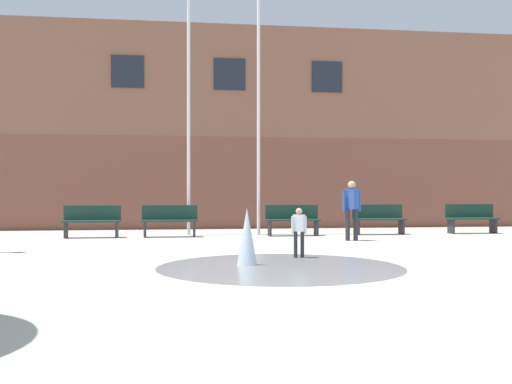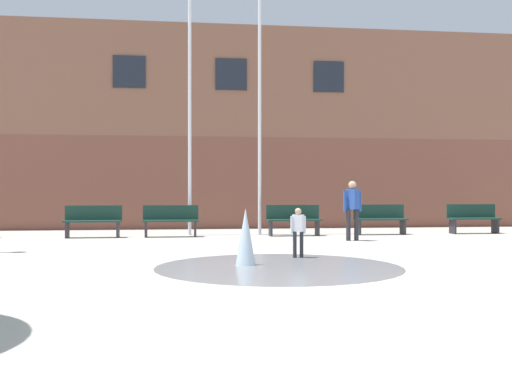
% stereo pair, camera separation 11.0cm
% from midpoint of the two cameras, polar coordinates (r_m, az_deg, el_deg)
% --- Properties ---
extents(ground_plane, '(100.00, 100.00, 0.00)m').
position_cam_midpoint_polar(ground_plane, '(6.39, 9.63, -11.85)').
color(ground_plane, '#B2ADA3').
extents(library_building, '(36.00, 6.05, 7.19)m').
position_cam_midpoint_polar(library_building, '(24.06, -3.33, 5.51)').
color(library_building, brown).
rests_on(library_building, ground).
extents(splash_fountain, '(4.30, 4.30, 1.02)m').
position_cam_midpoint_polar(splash_fountain, '(10.57, 0.48, -5.76)').
color(splash_fountain, gray).
rests_on(splash_fountain, ground).
extents(park_bench_left_of_flagpoles, '(1.60, 0.44, 0.91)m').
position_cam_midpoint_polar(park_bench_left_of_flagpoles, '(17.61, -15.54, -2.65)').
color(park_bench_left_of_flagpoles, '#28282D').
rests_on(park_bench_left_of_flagpoles, ground).
extents(park_bench_under_left_flagpole, '(1.60, 0.44, 0.91)m').
position_cam_midpoint_polar(park_bench_under_left_flagpole, '(17.44, -8.40, -2.68)').
color(park_bench_under_left_flagpole, '#28282D').
rests_on(park_bench_under_left_flagpole, ground).
extents(park_bench_center, '(1.60, 0.44, 0.91)m').
position_cam_midpoint_polar(park_bench_center, '(17.76, 3.33, -2.63)').
color(park_bench_center, '#28282D').
rests_on(park_bench_center, ground).
extents(park_bench_near_trashcan, '(1.60, 0.44, 0.91)m').
position_cam_midpoint_polar(park_bench_near_trashcan, '(18.61, 11.44, -2.51)').
color(park_bench_near_trashcan, '#28282D').
rests_on(park_bench_near_trashcan, ground).
extents(park_bench_far_right, '(1.60, 0.44, 0.91)m').
position_cam_midpoint_polar(park_bench_far_right, '(19.87, 19.67, -2.34)').
color(park_bench_far_right, '#28282D').
rests_on(park_bench_far_right, ground).
extents(adult_near_bench, '(0.50, 0.39, 1.59)m').
position_cam_midpoint_polar(adult_near_bench, '(16.13, 8.91, -1.29)').
color(adult_near_bench, '#28282D').
rests_on(adult_near_bench, ground).
extents(child_with_pink_shirt, '(0.31, 0.22, 0.99)m').
position_cam_midpoint_polar(child_with_pink_shirt, '(11.90, 3.85, -3.49)').
color(child_with_pink_shirt, '#28282D').
rests_on(child_with_pink_shirt, ground).
extents(flagpole_left, '(0.80, 0.10, 8.81)m').
position_cam_midpoint_polar(flagpole_left, '(18.35, -6.53, 10.56)').
color(flagpole_left, silver).
rests_on(flagpole_left, ground).
extents(flagpole_right, '(0.80, 0.10, 8.49)m').
position_cam_midpoint_polar(flagpole_right, '(18.49, 0.16, 9.97)').
color(flagpole_right, silver).
rests_on(flagpole_right, ground).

